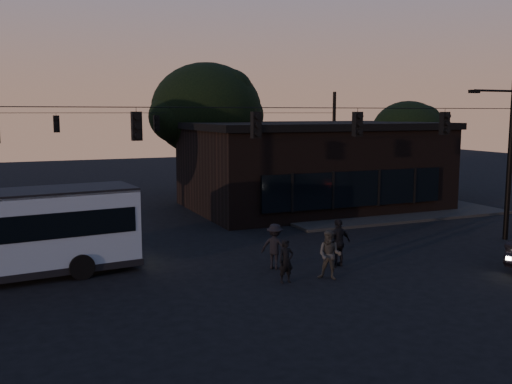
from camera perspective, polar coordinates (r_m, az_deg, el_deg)
name	(u,v)px	position (r m, az deg, el deg)	size (l,w,h in m)	color
ground	(304,299)	(18.97, 4.85, -10.57)	(120.00, 120.00, 0.00)	black
sidewalk_far_right	(368,207)	(36.70, 11.14, -1.52)	(14.00, 10.00, 0.15)	black
building	(312,165)	(36.47, 5.60, 2.70)	(15.40, 10.41, 5.40)	black
tree_behind	(207,110)	(39.86, -4.97, 8.17)	(7.60, 7.60, 9.43)	black
tree_right	(408,132)	(43.02, 14.93, 5.84)	(5.20, 5.20, 6.86)	black
signal_rig_near	(256,154)	(21.65, 0.00, 3.80)	(26.24, 0.30, 7.50)	black
signal_rig_far	(157,141)	(36.89, -9.88, 5.01)	(26.24, 0.30, 7.50)	black
pedestrian_a	(286,261)	(20.40, 3.03, -6.91)	(0.57, 0.38, 1.57)	black
pedestrian_b	(330,255)	(20.93, 7.38, -6.25)	(0.88, 0.68, 1.80)	#2F2E2B
pedestrian_c	(339,243)	(22.67, 8.25, -5.04)	(1.12, 0.47, 1.91)	black
pedestrian_d	(275,246)	(22.15, 1.90, -5.45)	(1.14, 0.66, 1.77)	black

